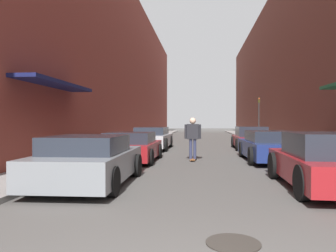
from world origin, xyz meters
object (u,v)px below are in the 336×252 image
Objects in this scene: parked_car_left_0 at (89,161)px; manhole_cover at (233,243)px; parked_car_left_1 at (131,147)px; parked_car_right_0 at (326,162)px; parked_car_right_2 at (251,138)px; parked_car_left_2 at (153,138)px; skateboarder at (193,134)px; parked_car_right_1 at (269,146)px; traffic_light at (259,113)px.

parked_car_left_0 is 4.84m from manhole_cover.
parked_car_left_0 reaches higher than parked_car_left_1.
parked_car_left_0 is at bearing 131.07° from manhole_cover.
parked_car_left_0 is 5.61m from parked_car_right_0.
parked_car_left_0 is 12.40m from parked_car_right_2.
manhole_cover is at bearing -69.47° from parked_car_left_1.
parked_car_left_2 reaches higher than parked_car_left_1.
skateboarder is at bearing 94.75° from manhole_cover.
parked_car_right_2 is at bearing 48.97° from parked_car_left_1.
parked_car_left_2 is at bearing 136.31° from parked_car_right_1.
manhole_cover is (-2.45, -3.64, -0.63)m from parked_car_right_0.
parked_car_left_1 is 7.32m from parked_car_right_0.
parked_car_left_2 is 11.94m from parked_car_right_0.
parked_car_left_1 is 18.35m from traffic_light.
manhole_cover is 25.43m from traffic_light.
skateboarder is (2.39, 0.51, 0.50)m from parked_car_left_1.
parked_car_left_1 is 1.10× the size of traffic_light.
parked_car_left_0 is 0.89× the size of parked_car_left_2.
skateboarder is at bearing 11.97° from parked_car_left_1.
parked_car_right_2 is 2.33× the size of skateboarder.
parked_car_right_1 is 2.64× the size of skateboarder.
parked_car_left_0 is 22.72m from traffic_light.
parked_car_left_2 is 1.13× the size of parked_car_right_0.
traffic_light is at bearing 84.22° from parked_car_right_0.
traffic_light is at bearing 71.57° from skateboarder.
parked_car_left_0 is at bearing -110.03° from traffic_light.
skateboarder is (2.42, -5.31, 0.43)m from parked_car_left_2.
parked_car_left_1 is at bearing 110.53° from manhole_cover.
parked_car_left_2 reaches higher than parked_car_left_0.
parked_car_right_0 is 21.44m from traffic_light.
skateboarder is at bearing -65.54° from parked_car_left_2.
parked_car_left_1 is 8.95m from manhole_cover.
parked_car_left_1 is 0.83× the size of parked_car_left_2.
manhole_cover is at bearing -100.48° from traffic_light.
parked_car_right_2 reaches higher than parked_car_left_0.
parked_car_right_2 is 10.57m from traffic_light.
parked_car_right_1 reaches higher than parked_car_left_1.
parked_car_left_2 is 14.54m from manhole_cover.
parked_car_right_2 is at bearing 88.64° from parked_car_right_1.
skateboarder reaches higher than parked_car_left_0.
parked_car_right_0 is 0.91× the size of parked_car_right_1.
parked_car_right_2 is (5.55, 0.53, -0.01)m from parked_car_left_2.
parked_car_right_0 is at bearing 55.99° from manhole_cover.
parked_car_right_1 is (5.41, -5.17, -0.03)m from parked_car_left_2.
parked_car_right_0 is 2.41× the size of skateboarder.
traffic_light reaches higher than parked_car_right_0.
parked_car_left_2 is 1.32× the size of traffic_light.
manhole_cover is at bearing -104.07° from parked_car_right_1.
parked_car_right_0 is 5.38m from parked_car_right_1.
traffic_light is at bearing 81.60° from parked_car_right_1.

